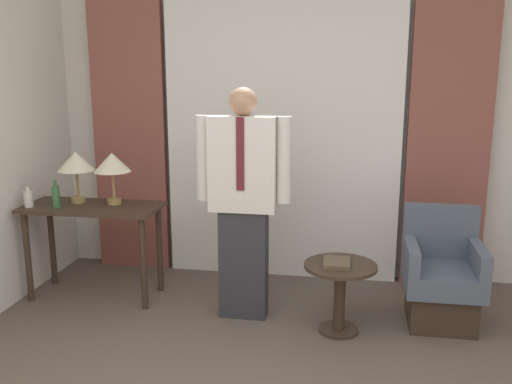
{
  "coord_description": "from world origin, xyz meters",
  "views": [
    {
      "loc": [
        0.59,
        -2.05,
        1.89
      ],
      "look_at": [
        -0.05,
        1.79,
        1.0
      ],
      "focal_mm": 40.0,
      "sensor_mm": 36.0,
      "label": 1
    }
  ],
  "objects_px": {
    "table_lamp_left": "(76,163)",
    "table_lamp_right": "(112,164)",
    "armchair": "(441,280)",
    "person": "(243,197)",
    "side_table": "(340,286)",
    "bottle_by_lamp": "(56,196)",
    "bottle_near_edge": "(29,199)",
    "book": "(337,263)",
    "desk": "(93,222)"
  },
  "relations": [
    {
      "from": "table_lamp_left",
      "to": "table_lamp_right",
      "type": "bearing_deg",
      "value": 0.0
    },
    {
      "from": "table_lamp_right",
      "to": "armchair",
      "type": "relative_size",
      "value": 0.5
    },
    {
      "from": "table_lamp_right",
      "to": "armchair",
      "type": "xyz_separation_m",
      "value": [
        2.58,
        -0.12,
        -0.77
      ]
    },
    {
      "from": "person",
      "to": "side_table",
      "type": "distance_m",
      "value": 0.94
    },
    {
      "from": "table_lamp_left",
      "to": "bottle_by_lamp",
      "type": "distance_m",
      "value": 0.32
    },
    {
      "from": "bottle_near_edge",
      "to": "book",
      "type": "xyz_separation_m",
      "value": [
        2.44,
        -0.21,
        -0.31
      ]
    },
    {
      "from": "table_lamp_left",
      "to": "person",
      "type": "bearing_deg",
      "value": -9.83
    },
    {
      "from": "table_lamp_right",
      "to": "bottle_near_edge",
      "type": "relative_size",
      "value": 2.53
    },
    {
      "from": "person",
      "to": "book",
      "type": "height_order",
      "value": "person"
    },
    {
      "from": "bottle_near_edge",
      "to": "table_lamp_left",
      "type": "bearing_deg",
      "value": 33.88
    },
    {
      "from": "table_lamp_left",
      "to": "person",
      "type": "xyz_separation_m",
      "value": [
        1.43,
        -0.25,
        -0.17
      ]
    },
    {
      "from": "desk",
      "to": "person",
      "type": "xyz_separation_m",
      "value": [
        1.27,
        -0.17,
        0.3
      ]
    },
    {
      "from": "table_lamp_right",
      "to": "person",
      "type": "distance_m",
      "value": 1.16
    },
    {
      "from": "desk",
      "to": "bottle_near_edge",
      "type": "relative_size",
      "value": 6.58
    },
    {
      "from": "table_lamp_right",
      "to": "side_table",
      "type": "relative_size",
      "value": 0.82
    },
    {
      "from": "person",
      "to": "book",
      "type": "distance_m",
      "value": 0.83
    },
    {
      "from": "book",
      "to": "armchair",
      "type": "bearing_deg",
      "value": 21.79
    },
    {
      "from": "table_lamp_left",
      "to": "table_lamp_right",
      "type": "distance_m",
      "value": 0.31
    },
    {
      "from": "armchair",
      "to": "side_table",
      "type": "bearing_deg",
      "value": -158.01
    },
    {
      "from": "book",
      "to": "desk",
      "type": "bearing_deg",
      "value": 170.18
    },
    {
      "from": "bottle_near_edge",
      "to": "bottle_by_lamp",
      "type": "bearing_deg",
      "value": 4.65
    },
    {
      "from": "desk",
      "to": "table_lamp_right",
      "type": "bearing_deg",
      "value": 27.48
    },
    {
      "from": "bottle_near_edge",
      "to": "person",
      "type": "relative_size",
      "value": 0.1
    },
    {
      "from": "desk",
      "to": "table_lamp_right",
      "type": "distance_m",
      "value": 0.5
    },
    {
      "from": "table_lamp_left",
      "to": "bottle_near_edge",
      "type": "distance_m",
      "value": 0.46
    },
    {
      "from": "table_lamp_right",
      "to": "side_table",
      "type": "bearing_deg",
      "value": -12.68
    },
    {
      "from": "bottle_by_lamp",
      "to": "side_table",
      "type": "distance_m",
      "value": 2.31
    },
    {
      "from": "bottle_by_lamp",
      "to": "armchair",
      "type": "bearing_deg",
      "value": 1.45
    },
    {
      "from": "person",
      "to": "table_lamp_left",
      "type": "bearing_deg",
      "value": 170.17
    },
    {
      "from": "table_lamp_right",
      "to": "desk",
      "type": "bearing_deg",
      "value": -152.52
    },
    {
      "from": "table_lamp_right",
      "to": "armchair",
      "type": "bearing_deg",
      "value": -2.61
    },
    {
      "from": "desk",
      "to": "bottle_near_edge",
      "type": "distance_m",
      "value": 0.53
    },
    {
      "from": "table_lamp_left",
      "to": "side_table",
      "type": "height_order",
      "value": "table_lamp_left"
    },
    {
      "from": "table_lamp_right",
      "to": "person",
      "type": "height_order",
      "value": "person"
    },
    {
      "from": "table_lamp_left",
      "to": "bottle_near_edge",
      "type": "xyz_separation_m",
      "value": [
        -0.31,
        -0.21,
        -0.26
      ]
    },
    {
      "from": "table_lamp_right",
      "to": "table_lamp_left",
      "type": "bearing_deg",
      "value": 180.0
    },
    {
      "from": "side_table",
      "to": "book",
      "type": "height_order",
      "value": "book"
    },
    {
      "from": "side_table",
      "to": "book",
      "type": "xyz_separation_m",
      "value": [
        -0.03,
        -0.01,
        0.18
      ]
    },
    {
      "from": "desk",
      "to": "side_table",
      "type": "distance_m",
      "value": 2.04
    },
    {
      "from": "person",
      "to": "side_table",
      "type": "bearing_deg",
      "value": -12.94
    },
    {
      "from": "desk",
      "to": "book",
      "type": "bearing_deg",
      "value": -9.82
    },
    {
      "from": "side_table",
      "to": "desk",
      "type": "bearing_deg",
      "value": 170.53
    },
    {
      "from": "bottle_by_lamp",
      "to": "armchair",
      "type": "distance_m",
      "value": 3.03
    },
    {
      "from": "armchair",
      "to": "side_table",
      "type": "xyz_separation_m",
      "value": [
        -0.73,
        -0.3,
        0.02
      ]
    },
    {
      "from": "bottle_by_lamp",
      "to": "table_lamp_right",
      "type": "bearing_deg",
      "value": 25.67
    },
    {
      "from": "side_table",
      "to": "table_lamp_right",
      "type": "bearing_deg",
      "value": 167.32
    },
    {
      "from": "person",
      "to": "table_lamp_right",
      "type": "bearing_deg",
      "value": 167.5
    },
    {
      "from": "desk",
      "to": "table_lamp_right",
      "type": "relative_size",
      "value": 2.61
    },
    {
      "from": "desk",
      "to": "book",
      "type": "distance_m",
      "value": 2.0
    },
    {
      "from": "bottle_near_edge",
      "to": "bottle_by_lamp",
      "type": "distance_m",
      "value": 0.23
    }
  ]
}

